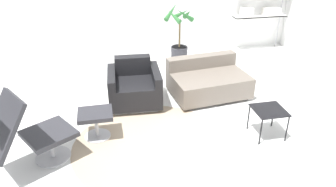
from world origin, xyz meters
TOP-DOWN VIEW (x-y plane):
  - ground_plane at (0.00, 0.00)m, footprint 12.00×12.00m
  - round_rug at (-0.29, -0.32)m, footprint 2.15×2.15m
  - lounge_chair at (-1.87, -0.50)m, footprint 1.16×0.99m
  - ottoman at (-1.01, 0.04)m, footprint 0.46×0.39m
  - armchair_red at (-0.38, 0.91)m, footprint 0.87×0.83m
  - couch_low at (0.89, 0.96)m, footprint 1.36×1.03m
  - side_table at (1.31, -0.40)m, footprint 0.42×0.42m
  - potted_plant at (0.81, 2.71)m, footprint 0.63×0.65m

SIDE VIEW (x-z plane):
  - ground_plane at x=0.00m, z-range 0.00..0.00m
  - round_rug at x=-0.29m, z-range 0.00..0.01m
  - couch_low at x=0.89m, z-range -0.07..0.54m
  - armchair_red at x=-0.38m, z-range -0.08..0.64m
  - ottoman at x=-1.01m, z-range 0.09..0.49m
  - side_table at x=1.31m, z-range 0.16..0.57m
  - potted_plant at x=0.81m, z-range -0.15..1.03m
  - lounge_chair at x=-1.87m, z-range 0.09..1.18m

